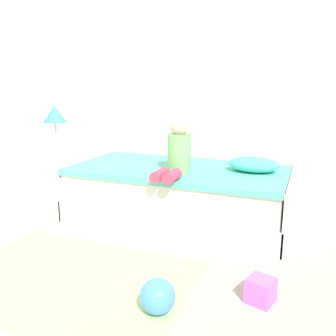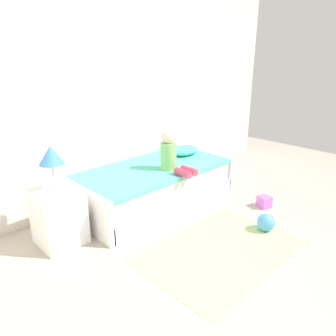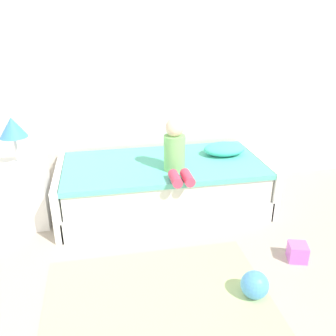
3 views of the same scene
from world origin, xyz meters
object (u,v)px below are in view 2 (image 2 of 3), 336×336
bed (155,185)px  child_figure (171,154)px  table_lamp (51,157)px  pillow (185,150)px  toy_ball (266,222)px  toy_block (264,202)px  nightstand (59,216)px

bed → child_figure: bearing=-71.7°
table_lamp → pillow: table_lamp is taller
bed → pillow: (0.67, 0.10, 0.32)m
child_figure → bed: bearing=108.3°
child_figure → pillow: 0.70m
pillow → toy_ball: pillow is taller
toy_ball → table_lamp: bearing=142.0°
bed → toy_block: bed is taller
toy_ball → toy_block: size_ratio=1.37×
pillow → toy_ball: bearing=-100.2°
pillow → toy_ball: 1.60m
nightstand → table_lamp: bearing=116.6°
toy_ball → toy_block: (0.52, 0.32, -0.03)m
table_lamp → pillow: bearing=3.8°
table_lamp → child_figure: 1.46m
pillow → bed: bearing=-171.6°
nightstand → toy_ball: 2.23m
nightstand → pillow: 2.05m
toy_block → toy_ball: bearing=-148.3°
nightstand → child_figure: (1.43, -0.19, 0.40)m
nightstand → table_lamp: size_ratio=1.33×
bed → toy_ball: bearing=-73.9°
nightstand → toy_block: bearing=-24.8°
nightstand → toy_ball: bearing=-38.0°
bed → nightstand: (-1.35, -0.03, 0.05)m
bed → table_lamp: (-1.35, -0.03, 0.69)m
bed → child_figure: 0.52m
table_lamp → child_figure: table_lamp is taller
nightstand → pillow: (2.02, 0.13, 0.26)m
pillow → nightstand: bearing=-176.2°
table_lamp → toy_block: 2.65m
bed → nightstand: bearing=-178.6°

